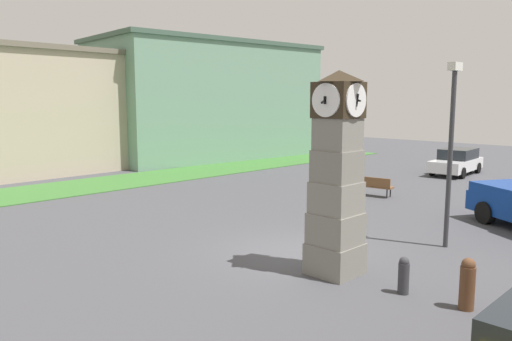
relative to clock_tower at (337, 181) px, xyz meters
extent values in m
plane|color=#424247|center=(0.57, 1.95, -2.40)|extent=(80.40, 80.40, 0.00)
cube|color=slate|center=(0.00, 0.00, -2.00)|extent=(1.17, 1.17, 0.79)
cube|color=gray|center=(0.00, 0.00, -1.21)|extent=(1.11, 1.11, 0.79)
cube|color=gray|center=(0.00, 0.00, -0.42)|extent=(1.04, 1.04, 0.79)
cube|color=gray|center=(0.00, 0.00, 0.37)|extent=(0.98, 0.98, 0.79)
cube|color=gray|center=(0.00, 0.00, 1.16)|extent=(0.91, 0.91, 0.79)
cube|color=#2D2316|center=(0.00, 0.00, 1.99)|extent=(0.98, 0.98, 0.87)
cylinder|color=white|center=(0.00, 0.51, 1.99)|extent=(0.80, 0.04, 0.80)
cube|color=black|center=(0.00, 0.53, 1.99)|extent=(0.06, 0.17, 0.14)
cube|color=black|center=(0.00, 0.53, 1.99)|extent=(0.04, 0.30, 0.13)
cylinder|color=white|center=(0.00, -0.51, 1.99)|extent=(0.80, 0.04, 0.80)
cube|color=black|center=(0.00, -0.53, 1.99)|extent=(0.06, 0.18, 0.08)
cube|color=black|center=(0.00, -0.53, 1.99)|extent=(0.04, 0.08, 0.30)
cylinder|color=white|center=(0.51, 0.00, 1.99)|extent=(0.04, 0.80, 0.80)
cube|color=black|center=(0.53, 0.00, 1.99)|extent=(0.18, 0.06, 0.12)
cube|color=black|center=(0.53, 0.00, 1.99)|extent=(0.10, 0.04, 0.30)
cylinder|color=white|center=(-0.51, 0.00, 1.99)|extent=(0.04, 0.80, 0.80)
cube|color=black|center=(-0.53, 0.00, 1.99)|extent=(0.05, 0.06, 0.18)
cube|color=black|center=(-0.53, 0.00, 1.99)|extent=(0.29, 0.04, 0.16)
pyramid|color=#2D2316|center=(0.00, 0.00, 2.57)|extent=(1.03, 1.03, 0.28)
cylinder|color=brown|center=(0.16, -3.28, -1.93)|extent=(0.32, 0.32, 0.94)
sphere|color=brown|center=(0.16, -3.28, -1.41)|extent=(0.28, 0.28, 0.28)
cylinder|color=#333338|center=(0.01, -1.91, -2.04)|extent=(0.25, 0.25, 0.72)
sphere|color=#333338|center=(0.01, -1.91, -1.64)|extent=(0.23, 0.23, 0.23)
cube|color=silver|center=(19.02, 5.02, -1.81)|extent=(4.62, 2.13, 0.64)
cube|color=#1E2328|center=(19.35, 5.05, -1.18)|extent=(2.59, 1.83, 0.61)
cylinder|color=black|center=(17.69, 4.06, -2.08)|extent=(0.66, 0.27, 0.64)
cylinder|color=black|center=(17.56, 5.76, -2.08)|extent=(0.66, 0.27, 0.64)
cylinder|color=black|center=(20.47, 4.28, -2.08)|extent=(0.66, 0.27, 0.64)
cylinder|color=black|center=(20.34, 5.98, -2.08)|extent=(0.66, 0.27, 0.64)
cylinder|color=black|center=(8.04, -0.75, -2.00)|extent=(0.64, 0.83, 0.80)
cube|color=brown|center=(9.78, 4.80, -1.95)|extent=(0.71, 1.65, 0.08)
cube|color=brown|center=(9.54, 4.76, -1.70)|extent=(0.27, 1.59, 0.40)
cylinder|color=#262628|center=(10.07, 4.19, -2.17)|extent=(0.06, 0.06, 0.45)
cylinder|color=#262628|center=(9.90, 5.46, -2.17)|extent=(0.06, 0.06, 0.45)
cylinder|color=#262628|center=(9.67, 4.14, -2.17)|extent=(0.06, 0.06, 0.45)
cylinder|color=#262628|center=(9.50, 5.40, -2.17)|extent=(0.06, 0.06, 0.45)
cylinder|color=#333338|center=(4.26, -0.99, 0.21)|extent=(0.14, 0.14, 5.23)
cube|color=silver|center=(4.26, -0.99, 2.95)|extent=(0.50, 0.24, 0.24)
cube|color=gray|center=(14.73, 22.83, 1.77)|extent=(16.96, 9.96, 8.34)
cube|color=#405849|center=(14.73, 22.83, 6.09)|extent=(17.47, 10.26, 0.30)
cube|color=#386B2D|center=(1.71, 16.69, -2.38)|extent=(48.24, 4.49, 0.04)
camera|label=1|loc=(-10.10, -7.20, 2.01)|focal=35.00mm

